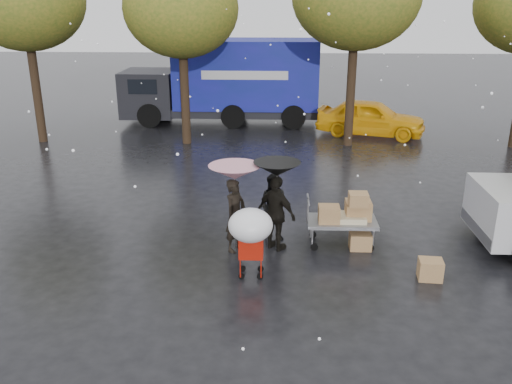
{
  "coord_description": "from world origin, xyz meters",
  "views": [
    {
      "loc": [
        -0.01,
        -9.61,
        5.16
      ],
      "look_at": [
        -0.49,
        1.0,
        1.33
      ],
      "focal_mm": 38.0,
      "sensor_mm": 36.0,
      "label": 1
    }
  ],
  "objects_px": {
    "person_pink": "(235,215)",
    "blue_truck": "(227,82)",
    "person_black": "(276,213)",
    "vendor_cart": "(346,214)",
    "yellow_taxi": "(371,118)",
    "shopping_cart": "(251,229)"
  },
  "relations": [
    {
      "from": "person_pink",
      "to": "blue_truck",
      "type": "bearing_deg",
      "value": 35.87
    },
    {
      "from": "person_black",
      "to": "vendor_cart",
      "type": "distance_m",
      "value": 1.54
    },
    {
      "from": "vendor_cart",
      "to": "yellow_taxi",
      "type": "distance_m",
      "value": 10.39
    },
    {
      "from": "vendor_cart",
      "to": "blue_truck",
      "type": "distance_m",
      "value": 12.91
    },
    {
      "from": "person_pink",
      "to": "yellow_taxi",
      "type": "xyz_separation_m",
      "value": [
        4.46,
        10.54,
        -0.09
      ]
    },
    {
      "from": "person_black",
      "to": "blue_truck",
      "type": "xyz_separation_m",
      "value": [
        -2.25,
        12.58,
        0.93
      ]
    },
    {
      "from": "person_pink",
      "to": "vendor_cart",
      "type": "bearing_deg",
      "value": -51.87
    },
    {
      "from": "person_pink",
      "to": "shopping_cart",
      "type": "relative_size",
      "value": 1.09
    },
    {
      "from": "person_black",
      "to": "blue_truck",
      "type": "bearing_deg",
      "value": -41.74
    },
    {
      "from": "shopping_cart",
      "to": "yellow_taxi",
      "type": "relative_size",
      "value": 0.35
    },
    {
      "from": "shopping_cart",
      "to": "person_pink",
      "type": "bearing_deg",
      "value": 107.08
    },
    {
      "from": "vendor_cart",
      "to": "person_pink",
      "type": "bearing_deg",
      "value": -171.53
    },
    {
      "from": "shopping_cart",
      "to": "yellow_taxi",
      "type": "xyz_separation_m",
      "value": [
        4.06,
        11.83,
        -0.35
      ]
    },
    {
      "from": "vendor_cart",
      "to": "blue_truck",
      "type": "height_order",
      "value": "blue_truck"
    },
    {
      "from": "vendor_cart",
      "to": "yellow_taxi",
      "type": "height_order",
      "value": "yellow_taxi"
    },
    {
      "from": "person_black",
      "to": "shopping_cart",
      "type": "bearing_deg",
      "value": 109.03
    },
    {
      "from": "vendor_cart",
      "to": "shopping_cart",
      "type": "distance_m",
      "value": 2.6
    },
    {
      "from": "person_pink",
      "to": "person_black",
      "type": "relative_size",
      "value": 0.97
    },
    {
      "from": "shopping_cart",
      "to": "blue_truck",
      "type": "distance_m",
      "value": 14.08
    },
    {
      "from": "person_pink",
      "to": "blue_truck",
      "type": "relative_size",
      "value": 0.19
    },
    {
      "from": "person_black",
      "to": "blue_truck",
      "type": "distance_m",
      "value": 12.81
    },
    {
      "from": "person_black",
      "to": "yellow_taxi",
      "type": "distance_m",
      "value": 11.05
    }
  ]
}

